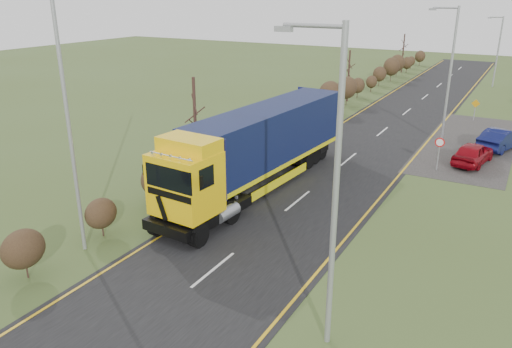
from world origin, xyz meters
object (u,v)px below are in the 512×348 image
object	(u,v)px
streetlight_near	(332,181)
speed_sign	(439,148)
car_blue_sedan	(501,139)
lorry	(258,145)
car_red_hatchback	(473,153)

from	to	relation	value
streetlight_near	speed_sign	distance (m)	18.90
streetlight_near	speed_sign	bearing A→B (deg)	89.82
car_blue_sedan	speed_sign	distance (m)	7.46
lorry	speed_sign	size ratio (longest dim) A/B	7.76
car_blue_sedan	streetlight_near	distance (m)	25.88
car_blue_sedan	speed_sign	world-z (taller)	speed_sign
lorry	car_blue_sedan	size ratio (longest dim) A/B	3.60
streetlight_near	speed_sign	size ratio (longest dim) A/B	4.65
car_red_hatchback	speed_sign	bearing A→B (deg)	63.63
car_red_hatchback	streetlight_near	world-z (taller)	streetlight_near
lorry	car_red_hatchback	xyz separation A→B (m)	(9.99, 10.40, -1.84)
car_blue_sedan	streetlight_near	xyz separation A→B (m)	(-3.07, -25.26, 4.66)
lorry	car_red_hatchback	bearing A→B (deg)	50.21
lorry	speed_sign	distance (m)	11.57
lorry	car_blue_sedan	world-z (taller)	lorry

